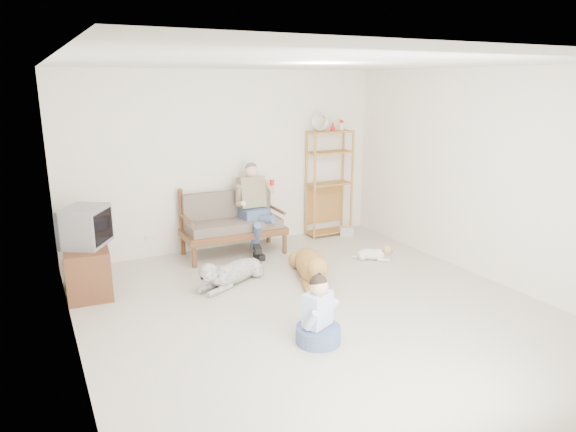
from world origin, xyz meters
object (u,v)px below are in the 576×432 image
tv_stand (87,269)px  golden_retriever (312,266)px  loveseat (232,222)px  etagere (329,182)px

tv_stand → golden_retriever: size_ratio=0.64×
tv_stand → golden_retriever: (2.65, -0.90, -0.11)m
loveseat → golden_retriever: bearing=-69.4°
loveseat → tv_stand: bearing=-163.1°
loveseat → etagere: 1.86m
tv_stand → etagere: bearing=15.2°
loveseat → golden_retriever: loveseat is taller
tv_stand → golden_retriever: tv_stand is taller
loveseat → etagere: size_ratio=0.74×
etagere → golden_retriever: size_ratio=1.40×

